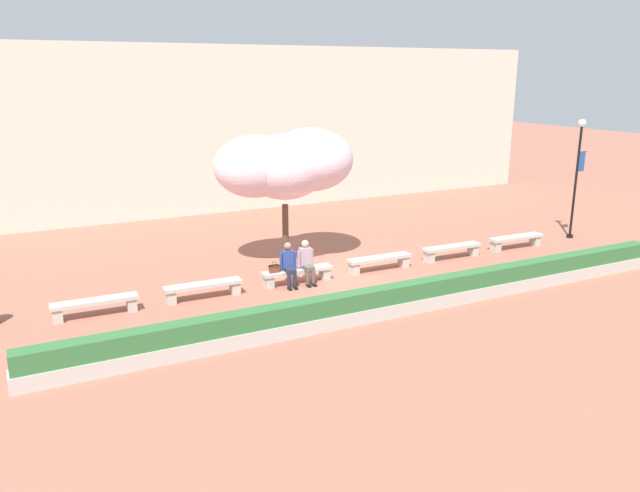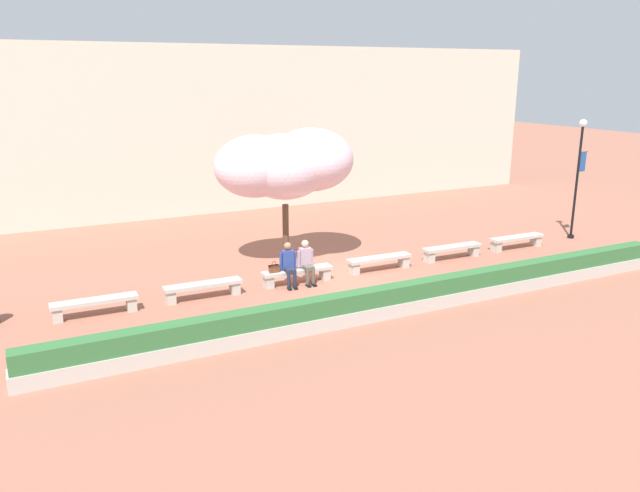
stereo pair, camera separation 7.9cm
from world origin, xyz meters
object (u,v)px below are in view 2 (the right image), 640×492
stone_bench_center (297,273)px  stone_bench_east_end (452,250)px  person_seated_left (289,263)px  cherry_tree_main (286,164)px  person_seated_right (306,260)px  stone_bench_near_west (203,288)px  stone_bench_near_east (379,261)px  lamp_post_with_banner (578,168)px  stone_bench_west_end (95,304)px  stone_bench_far_east (517,240)px  handbag (274,268)px

stone_bench_center → stone_bench_east_end: (5.72, 0.00, 0.00)m
stone_bench_center → person_seated_left: size_ratio=1.68×
stone_bench_center → cherry_tree_main: size_ratio=0.48×
stone_bench_center → stone_bench_east_end: same height
stone_bench_east_end → person_seated_right: person_seated_right is taller
stone_bench_near_west → stone_bench_east_end: same height
stone_bench_near_east → lamp_post_with_banner: bearing=1.3°
stone_bench_west_end → stone_bench_near_east: same height
stone_bench_center → stone_bench_east_end: size_ratio=1.00×
cherry_tree_main → person_seated_right: bearing=-99.5°
stone_bench_near_west → stone_bench_far_east: bearing=0.0°
stone_bench_near_west → stone_bench_center: 2.86m
stone_bench_west_end → person_seated_right: (6.00, -0.05, 0.39)m
stone_bench_west_end → handbag: bearing=-0.0°
stone_bench_west_end → cherry_tree_main: (6.38, 2.19, 2.93)m
stone_bench_far_east → person_seated_left: person_seated_left is taller
person_seated_left → lamp_post_with_banner: 11.97m
stone_bench_east_end → stone_bench_far_east: same height
person_seated_right → cherry_tree_main: size_ratio=0.28×
stone_bench_east_end → person_seated_left: person_seated_left is taller
stone_bench_east_end → person_seated_left: (-6.02, -0.05, 0.39)m
person_seated_left → handbag: size_ratio=3.81×
person_seated_left → lamp_post_with_banner: bearing=1.2°
handbag → stone_bench_center: bearing=0.1°
stone_bench_far_east → lamp_post_with_banner: lamp_post_with_banner is taller
stone_bench_near_east → person_seated_left: person_seated_left is taller
stone_bench_center → stone_bench_far_east: bearing=0.0°
stone_bench_near_east → stone_bench_east_end: (2.86, 0.00, 0.00)m
stone_bench_east_end → stone_bench_west_end: bearing=180.0°
stone_bench_far_east → stone_bench_west_end: bearing=180.0°
stone_bench_near_east → handbag: bearing=-180.0°
handbag → stone_bench_near_east: bearing=0.0°
stone_bench_near_east → lamp_post_with_banner: size_ratio=0.49×
cherry_tree_main → lamp_post_with_banner: bearing=-10.4°
stone_bench_near_west → stone_bench_far_east: (11.45, 0.00, 0.00)m
stone_bench_near_west → handbag: bearing=-0.0°
stone_bench_west_end → stone_bench_near_west: size_ratio=1.00×
lamp_post_with_banner → cherry_tree_main: bearing=169.6°
stone_bench_near_east → handbag: (-3.59, -0.00, 0.27)m
lamp_post_with_banner → person_seated_right: bearing=-178.7°
stone_bench_east_end → person_seated_right: (-5.44, -0.05, 0.39)m
lamp_post_with_banner → stone_bench_east_end: bearing=-178.1°
stone_bench_west_end → stone_bench_far_east: bearing=0.0°
stone_bench_center → person_seated_left: person_seated_left is taller
stone_bench_near_west → stone_bench_near_east: size_ratio=1.00×
person_seated_left → stone_bench_west_end: bearing=179.4°
stone_bench_east_end → stone_bench_center: bearing=180.0°
stone_bench_near_west → stone_bench_near_east: same height
stone_bench_east_end → stone_bench_far_east: size_ratio=1.00×
person_seated_left → cherry_tree_main: 3.53m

